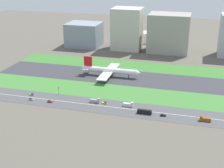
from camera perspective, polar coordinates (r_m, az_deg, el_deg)
The scene contains 21 objects.
ground_plane at distance 329.46m, azimuth 2.97°, elevation 1.12°, with size 800.00×800.00×0.00m, color #5B564C.
runway at distance 329.44m, azimuth 2.97°, elevation 1.13°, with size 280.00×46.00×0.10m, color #38383D.
grass_median_north at distance 367.43m, azimuth 4.37°, elevation 3.25°, with size 280.00×36.00×0.10m, color #3D7A33.
grass_median_south at distance 292.27m, azimuth 1.22°, elevation -1.54°, with size 280.00×36.00×0.10m, color #427F38.
highway at distance 264.05m, azimuth -0.50°, elevation -4.14°, with size 280.00×28.00×0.10m, color #4C4C4F.
highway_centerline at distance 264.03m, azimuth -0.50°, elevation -4.13°, with size 266.00×0.50×0.01m, color silver.
airliner at distance 332.16m, azimuth -0.52°, elevation 2.46°, with size 65.00×56.00×19.70m.
car_2 at distance 251.77m, azimuth 9.19°, elevation -5.55°, with size 4.40×1.80×2.00m.
car_1 at distance 284.91m, azimuth -14.37°, elevation -2.68°, with size 4.40×1.80×2.00m.
car_4 at distance 269.35m, azimuth -1.27°, elevation -3.41°, with size 4.40×1.80×2.00m.
truck_0 at distance 271.45m, azimuth -3.04°, elevation -3.05°, with size 8.40×2.50×4.00m.
truck_2 at distance 250.90m, azimuth 16.45°, elevation -6.11°, with size 8.40×2.50×4.00m.
truck_1 at distance 264.39m, azimuth 3.02°, elevation -3.75°, with size 8.40×2.50×4.00m.
car_0 at distance 295.07m, azimuth -14.24°, elevation -1.82°, with size 4.40×1.80×2.00m.
bus_0 at distance 252.98m, azimuth 5.89°, elevation -5.01°, with size 11.60×2.50×3.50m.
car_3 at distance 277.03m, azimuth -11.19°, elevation -3.10°, with size 4.40×1.80×2.00m.
traffic_light at distance 290.38m, azimuth -9.64°, elevation -1.10°, with size 0.36×0.50×7.20m.
terminal_building at distance 454.85m, azimuth -5.04°, elevation 8.89°, with size 46.64×39.10×32.78m, color gray.
hangar_building at distance 435.06m, azimuth 2.77°, elevation 9.93°, with size 39.31×34.25×55.82m, color beige.
office_tower at distance 427.15m, azimuth 10.23°, elevation 9.04°, with size 53.01×38.44×50.46m, color #9E998E.
fuel_tank_west at distance 479.12m, azimuth 6.12°, elevation 8.41°, with size 23.31×23.31×15.26m, color silver.
Camera 1 is at (65.37, -302.33, 113.44)m, focal length 50.59 mm.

